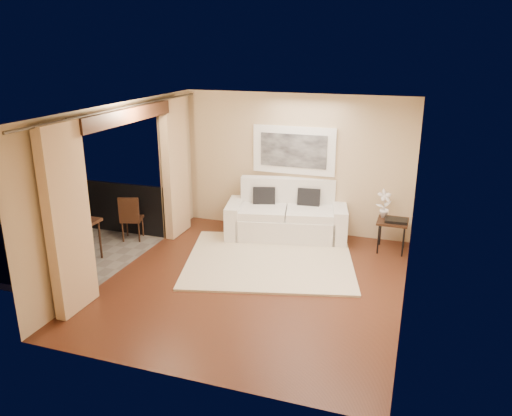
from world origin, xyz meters
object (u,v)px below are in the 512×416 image
at_px(orchid, 384,204).
at_px(balcony_chair_far, 130,216).
at_px(side_table, 393,223).
at_px(sofa, 287,217).
at_px(balcony_chair_near, 49,238).
at_px(ice_bucket, 70,213).
at_px(bistro_table, 76,226).

bearing_deg(orchid, balcony_chair_far, -165.29).
bearing_deg(side_table, sofa, 176.89).
bearing_deg(sofa, balcony_chair_far, -168.42).
bearing_deg(balcony_chair_far, sofa, -174.17).
bearing_deg(balcony_chair_far, side_table, 175.15).
bearing_deg(sofa, side_table, -15.11).
relative_size(orchid, balcony_chair_near, 0.59).
height_order(side_table, balcony_chair_far, balcony_chair_far).
bearing_deg(ice_bucket, bistro_table, -27.33).
distance_m(balcony_chair_far, ice_bucket, 1.20).
height_order(side_table, ice_bucket, ice_bucket).
xyz_separation_m(side_table, ice_bucket, (-5.19, -2.12, 0.31)).
bearing_deg(bistro_table, balcony_chair_far, 74.17).
bearing_deg(balcony_chair_far, orchid, 176.96).
distance_m(sofa, orchid, 1.86).
xyz_separation_m(sofa, side_table, (1.99, -0.11, 0.14)).
height_order(balcony_chair_near, ice_bucket, ice_bucket).
bearing_deg(balcony_chair_far, balcony_chair_near, 47.63).
relative_size(sofa, orchid, 4.68).
distance_m(orchid, bistro_table, 5.37).
height_order(balcony_chair_far, balcony_chair_near, balcony_chair_near).
distance_m(sofa, side_table, 1.99).
distance_m(sofa, ice_bucket, 3.93).
distance_m(side_table, orchid, 0.38).
distance_m(bistro_table, balcony_chair_far, 1.19).
height_order(bistro_table, balcony_chair_near, balcony_chair_near).
relative_size(side_table, ice_bucket, 2.90).
xyz_separation_m(bistro_table, ice_bucket, (-0.18, 0.09, 0.18)).
relative_size(bistro_table, balcony_chair_far, 0.84).
height_order(side_table, balcony_chair_near, balcony_chair_near).
bearing_deg(ice_bucket, balcony_chair_far, 64.48).
xyz_separation_m(side_table, bistro_table, (-5.02, -2.21, 0.13)).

